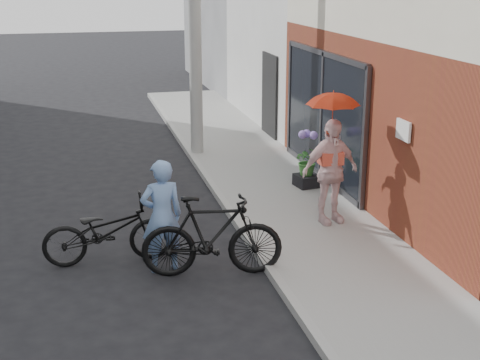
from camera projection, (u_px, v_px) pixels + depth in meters
name	position (u px, v px, depth m)	size (l,w,h in m)	color
ground	(199.00, 270.00, 9.54)	(80.00, 80.00, 0.00)	black
sidewalk	(294.00, 208.00, 11.87)	(2.20, 24.00, 0.12)	gray
curb	(231.00, 213.00, 11.60)	(0.12, 24.00, 0.12)	#9E9E99
officer	(162.00, 216.00, 9.30)	(0.60, 0.39, 1.64)	#7397CD
bike_left	(108.00, 231.00, 9.65)	(0.65, 1.87, 0.98)	black
bike_right	(212.00, 236.00, 9.21)	(0.55, 1.96, 1.18)	black
kimono_woman	(330.00, 171.00, 10.80)	(1.01, 0.42, 1.73)	beige
parasol	(333.00, 97.00, 10.43)	(0.80, 0.80, 0.70)	red
planter	(307.00, 180.00, 12.83)	(0.43, 0.43, 0.23)	black
potted_plant	(308.00, 161.00, 12.71)	(0.51, 0.44, 0.56)	#31692A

